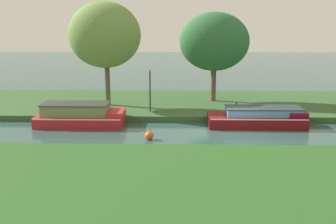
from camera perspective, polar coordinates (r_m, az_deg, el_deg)
The scene contains 10 objects.
ground_plane at distance 25.09m, azimuth 9.39°, elevation -2.67°, with size 120.00×120.00×0.00m, color #2D4F4C.
riverbank_far at distance 31.80m, azimuth 7.70°, elevation 1.08°, with size 72.00×10.00×0.40m, color #33572D.
riverbank_near at distance 16.66m, azimuth 13.67°, elevation -10.37°, with size 72.00×10.00×0.40m, color #2A5621.
maroon_barge at distance 26.39m, azimuth 12.77°, elevation -0.76°, with size 6.09×2.14×1.25m.
red_narrowboat at distance 26.59m, azimuth -12.22°, elevation -0.50°, with size 5.59×2.37×1.44m.
willow_tree_left at distance 29.51m, azimuth -8.92°, elevation 10.61°, with size 5.16×3.34×7.51m.
willow_tree_centre at distance 31.48m, azimuth 6.55°, elevation 9.77°, with size 5.33×3.33×6.82m.
lamp_post at distance 27.91m, azimuth -2.55°, elevation 3.91°, with size 0.24×0.24×3.03m.
mooring_post_near at distance 27.46m, azimuth 9.55°, elevation 0.44°, with size 0.12×0.12×0.84m, color #483023.
channel_buoy at distance 23.00m, azimuth -2.67°, elevation -3.31°, with size 0.49×0.49×0.49m, color #E55919.
Camera 1 is at (-3.51, -23.93, 6.71)m, focal length 43.34 mm.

